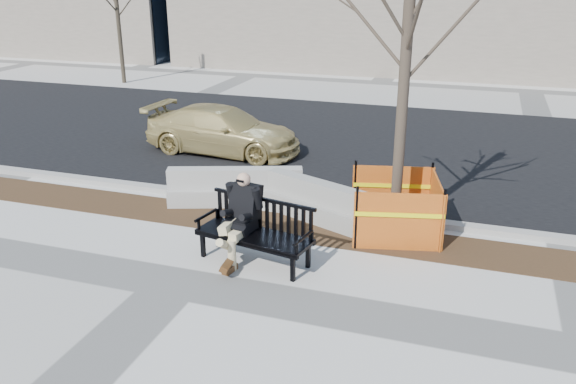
{
  "coord_description": "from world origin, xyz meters",
  "views": [
    {
      "loc": [
        4.3,
        -7.29,
        4.69
      ],
      "look_at": [
        1.34,
        1.67,
        1.11
      ],
      "focal_mm": 36.74,
      "sensor_mm": 36.0,
      "label": 1
    }
  ],
  "objects_px": {
    "jersey_barrier_right": "(326,222)",
    "sedan": "(224,152)",
    "jersey_barrier_left": "(236,204)",
    "bench": "(255,262)",
    "seated_man": "(243,257)",
    "tree_fence": "(393,233)"
  },
  "relations": [
    {
      "from": "bench",
      "to": "jersey_barrier_right",
      "type": "xyz_separation_m",
      "value": [
        0.74,
        2.0,
        0.0
      ]
    },
    {
      "from": "seated_man",
      "to": "sedan",
      "type": "relative_size",
      "value": 0.35
    },
    {
      "from": "sedan",
      "to": "bench",
      "type": "bearing_deg",
      "value": -148.06
    },
    {
      "from": "jersey_barrier_right",
      "to": "sedan",
      "type": "bearing_deg",
      "value": 158.72
    },
    {
      "from": "sedan",
      "to": "jersey_barrier_left",
      "type": "relative_size",
      "value": 1.51
    },
    {
      "from": "seated_man",
      "to": "jersey_barrier_left",
      "type": "height_order",
      "value": "seated_man"
    },
    {
      "from": "bench",
      "to": "tree_fence",
      "type": "xyz_separation_m",
      "value": [
        2.07,
        1.92,
        0.0
      ]
    },
    {
      "from": "jersey_barrier_left",
      "to": "bench",
      "type": "bearing_deg",
      "value": -79.39
    },
    {
      "from": "bench",
      "to": "sedan",
      "type": "xyz_separation_m",
      "value": [
        -3.15,
        5.74,
        0.0
      ]
    },
    {
      "from": "sedan",
      "to": "jersey_barrier_left",
      "type": "distance_m",
      "value": 3.85
    },
    {
      "from": "jersey_barrier_right",
      "to": "seated_man",
      "type": "bearing_deg",
      "value": -95.38
    },
    {
      "from": "seated_man",
      "to": "jersey_barrier_left",
      "type": "distance_m",
      "value": 2.48
    },
    {
      "from": "tree_fence",
      "to": "seated_man",
      "type": "bearing_deg",
      "value": -142.24
    },
    {
      "from": "seated_man",
      "to": "sedan",
      "type": "height_order",
      "value": "seated_man"
    },
    {
      "from": "sedan",
      "to": "jersey_barrier_right",
      "type": "distance_m",
      "value": 5.4
    },
    {
      "from": "jersey_barrier_left",
      "to": "jersey_barrier_right",
      "type": "bearing_deg",
      "value": -28.68
    },
    {
      "from": "seated_man",
      "to": "tree_fence",
      "type": "height_order",
      "value": "tree_fence"
    },
    {
      "from": "seated_man",
      "to": "sedan",
      "type": "xyz_separation_m",
      "value": [
        -2.88,
        5.64,
        0.0
      ]
    },
    {
      "from": "jersey_barrier_left",
      "to": "tree_fence",
      "type": "bearing_deg",
      "value": -26.33
    },
    {
      "from": "jersey_barrier_right",
      "to": "jersey_barrier_left",
      "type": "bearing_deg",
      "value": -166.75
    },
    {
      "from": "seated_man",
      "to": "jersey_barrier_right",
      "type": "height_order",
      "value": "seated_man"
    },
    {
      "from": "bench",
      "to": "seated_man",
      "type": "distance_m",
      "value": 0.29
    }
  ]
}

